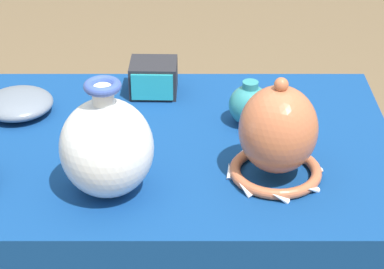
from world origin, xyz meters
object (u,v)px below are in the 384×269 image
jar_round_teal (248,104)px  mosaic_tile_box (152,78)px  bowl_shallow_slate (17,104)px  vase_dome_bell (276,136)px  vase_tall_bulbous (105,147)px

jar_round_teal → mosaic_tile_box: bearing=146.2°
jar_round_teal → bowl_shallow_slate: jar_round_teal is taller
vase_dome_bell → mosaic_tile_box: vase_dome_bell is taller
bowl_shallow_slate → vase_dome_bell: bearing=-24.7°
vase_dome_bell → jar_round_teal: bearing=100.4°
vase_dome_bell → bowl_shallow_slate: vase_dome_bell is taller
vase_tall_bulbous → vase_dome_bell: (0.33, 0.05, -0.01)m
jar_round_teal → bowl_shallow_slate: (-0.53, 0.05, -0.02)m
vase_dome_bell → jar_round_teal: (-0.04, 0.21, -0.05)m
mosaic_tile_box → bowl_shallow_slate: bearing=-160.5°
jar_round_teal → bowl_shallow_slate: size_ratio=0.65×
vase_tall_bulbous → vase_dome_bell: bearing=9.1°
jar_round_teal → bowl_shallow_slate: bearing=174.9°
vase_tall_bulbous → bowl_shallow_slate: size_ratio=1.48×
mosaic_tile_box → bowl_shallow_slate: 0.32m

